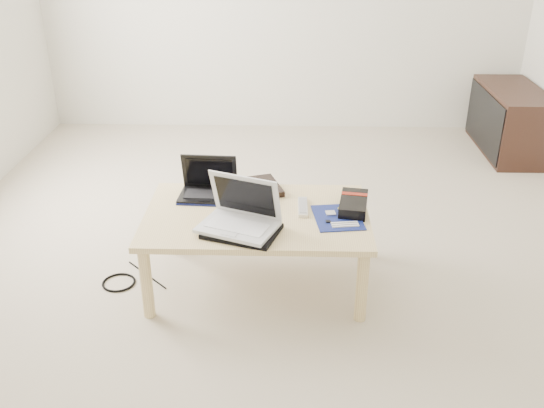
{
  "coord_description": "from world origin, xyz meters",
  "views": [
    {
      "loc": [
        0.05,
        -3.12,
        1.77
      ],
      "look_at": [
        -0.03,
        -0.48,
        0.45
      ],
      "focal_mm": 40.0,
      "sensor_mm": 36.0,
      "label": 1
    }
  ],
  "objects_px": {
    "gpu_box": "(353,204)",
    "coffee_table": "(257,222)",
    "media_cabinet": "(509,121)",
    "white_laptop": "(240,216)",
    "netbook": "(208,188)"
  },
  "relations": [
    {
      "from": "coffee_table",
      "to": "gpu_box",
      "type": "xyz_separation_m",
      "value": [
        0.48,
        0.06,
        0.08
      ]
    },
    {
      "from": "gpu_box",
      "to": "coffee_table",
      "type": "bearing_deg",
      "value": -172.37
    },
    {
      "from": "coffee_table",
      "to": "netbook",
      "type": "distance_m",
      "value": 0.34
    },
    {
      "from": "media_cabinet",
      "to": "gpu_box",
      "type": "height_order",
      "value": "media_cabinet"
    },
    {
      "from": "gpu_box",
      "to": "media_cabinet",
      "type": "bearing_deg",
      "value": 53.12
    },
    {
      "from": "coffee_table",
      "to": "gpu_box",
      "type": "bearing_deg",
      "value": 7.63
    },
    {
      "from": "white_laptop",
      "to": "gpu_box",
      "type": "relative_size",
      "value": 1.47
    },
    {
      "from": "coffee_table",
      "to": "netbook",
      "type": "relative_size",
      "value": 3.67
    },
    {
      "from": "media_cabinet",
      "to": "white_laptop",
      "type": "height_order",
      "value": "white_laptop"
    },
    {
      "from": "white_laptop",
      "to": "coffee_table",
      "type": "bearing_deg",
      "value": 68.11
    },
    {
      "from": "media_cabinet",
      "to": "white_laptop",
      "type": "distance_m",
      "value": 2.86
    },
    {
      "from": "netbook",
      "to": "white_laptop",
      "type": "distance_m",
      "value": 0.41
    },
    {
      "from": "white_laptop",
      "to": "media_cabinet",
      "type": "bearing_deg",
      "value": 47.1
    },
    {
      "from": "media_cabinet",
      "to": "gpu_box",
      "type": "relative_size",
      "value": 3.23
    },
    {
      "from": "coffee_table",
      "to": "white_laptop",
      "type": "height_order",
      "value": "white_laptop"
    }
  ]
}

